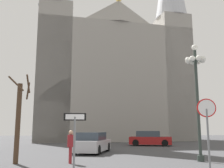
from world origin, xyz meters
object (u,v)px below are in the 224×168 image
at_px(street_lamp, 196,81).
at_px(parked_car_near_silver, 92,143).
at_px(bare_tree, 18,119).
at_px(one_way_arrow_sign, 74,137).
at_px(stop_sign, 207,120).
at_px(parked_car_far_red, 150,139).
at_px(pedestrian_walking, 71,143).
at_px(cathedral, 111,71).

distance_m(street_lamp, parked_car_near_silver, 8.42).
bearing_deg(bare_tree, street_lamp, -0.76).
height_order(one_way_arrow_sign, bare_tree, bare_tree).
bearing_deg(stop_sign, parked_car_far_red, 83.60).
relative_size(bare_tree, parked_car_far_red, 0.96).
relative_size(stop_sign, one_way_arrow_sign, 1.32).
xyz_separation_m(parked_car_far_red, pedestrian_walking, (-7.28, -12.73, 0.27)).
distance_m(stop_sign, one_way_arrow_sign, 5.39).
bearing_deg(parked_car_near_silver, parked_car_far_red, 50.15).
bearing_deg(parked_car_far_red, parked_car_near_silver, -129.85).
distance_m(stop_sign, parked_car_near_silver, 9.75).
relative_size(one_way_arrow_sign, street_lamp, 0.35).
relative_size(stop_sign, parked_car_far_red, 0.64).
bearing_deg(stop_sign, bare_tree, 157.36).
xyz_separation_m(one_way_arrow_sign, street_lamp, (6.32, 4.62, 2.79)).
height_order(stop_sign, parked_car_near_silver, stop_sign).
height_order(stop_sign, one_way_arrow_sign, stop_sign).
relative_size(one_way_arrow_sign, parked_car_far_red, 0.48).
relative_size(bare_tree, parked_car_near_silver, 0.94).
xyz_separation_m(stop_sign, one_way_arrow_sign, (-5.18, -1.37, -0.59)).
xyz_separation_m(stop_sign, bare_tree, (-8.07, 3.37, 0.12)).
distance_m(street_lamp, parked_car_far_red, 13.15).
bearing_deg(pedestrian_walking, parked_car_far_red, 60.26).
relative_size(street_lamp, parked_car_far_red, 1.39).
distance_m(parked_car_far_red, pedestrian_walking, 14.67).
bearing_deg(street_lamp, parked_car_far_red, 87.09).
relative_size(parked_car_near_silver, pedestrian_walking, 2.91).
xyz_separation_m(cathedral, bare_tree, (-7.33, -25.09, -8.24)).
bearing_deg(parked_car_far_red, pedestrian_walking, -119.74).
distance_m(street_lamp, pedestrian_walking, 7.38).
bearing_deg(street_lamp, parked_car_near_silver, 134.70).
height_order(parked_car_near_silver, parked_car_far_red, parked_car_far_red).
distance_m(bare_tree, pedestrian_walking, 2.84).
bearing_deg(cathedral, parked_car_far_red, -78.65).
distance_m(one_way_arrow_sign, bare_tree, 5.59).
bearing_deg(parked_car_near_silver, pedestrian_walking, -102.78).
xyz_separation_m(one_way_arrow_sign, parked_car_near_silver, (0.94, 10.05, -0.73)).
relative_size(stop_sign, parked_car_near_silver, 0.62).
height_order(stop_sign, bare_tree, bare_tree).
xyz_separation_m(cathedral, stop_sign, (0.74, -28.46, -8.36)).
bearing_deg(stop_sign, cathedral, 91.48).
relative_size(street_lamp, parked_car_near_silver, 1.36).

